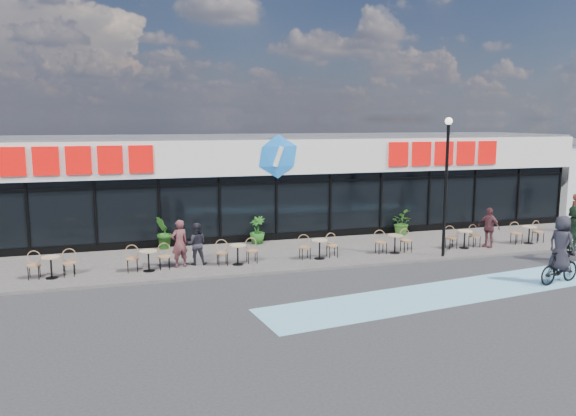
% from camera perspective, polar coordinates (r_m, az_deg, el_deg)
% --- Properties ---
extents(ground, '(120.00, 120.00, 0.00)m').
position_cam_1_polar(ground, '(18.38, 4.56, -8.00)').
color(ground, '#28282B').
rests_on(ground, ground).
extents(sidewalk, '(44.00, 5.00, 0.10)m').
position_cam_1_polar(sidewalk, '(22.48, 0.47, -4.68)').
color(sidewalk, '#635C58').
rests_on(sidewalk, ground).
extents(bike_lane, '(14.17, 4.13, 0.01)m').
position_cam_1_polar(bike_lane, '(18.90, 17.75, -7.92)').
color(bike_lane, '#70B3D3').
rests_on(bike_lane, ground).
extents(building, '(30.60, 6.57, 4.75)m').
position_cam_1_polar(building, '(27.25, -2.81, 2.62)').
color(building, black).
rests_on(building, ground).
extents(lamp_post, '(0.28, 0.28, 5.34)m').
position_cam_1_polar(lamp_post, '(22.19, 15.79, 3.22)').
color(lamp_post, black).
rests_on(lamp_post, sidewalk).
extents(bistro_set_1, '(1.54, 0.62, 0.90)m').
position_cam_1_polar(bistro_set_1, '(20.51, -22.90, -5.29)').
color(bistro_set_1, tan).
rests_on(bistro_set_1, sidewalk).
extents(bistro_set_2, '(1.54, 0.62, 0.90)m').
position_cam_1_polar(bistro_set_2, '(20.37, -13.99, -4.93)').
color(bistro_set_2, tan).
rests_on(bistro_set_2, sidewalk).
extents(bistro_set_3, '(1.54, 0.62, 0.90)m').
position_cam_1_polar(bistro_set_3, '(20.71, -5.18, -4.46)').
color(bistro_set_3, tan).
rests_on(bistro_set_3, sidewalk).
extents(bistro_set_4, '(1.54, 0.62, 0.90)m').
position_cam_1_polar(bistro_set_4, '(21.52, 3.14, -3.92)').
color(bistro_set_4, tan).
rests_on(bistro_set_4, sidewalk).
extents(bistro_set_5, '(1.54, 0.62, 0.90)m').
position_cam_1_polar(bistro_set_5, '(22.75, 10.70, -3.36)').
color(bistro_set_5, tan).
rests_on(bistro_set_5, sidewalk).
extents(bistro_set_6, '(1.54, 0.62, 0.90)m').
position_cam_1_polar(bistro_set_6, '(24.34, 17.38, -2.81)').
color(bistro_set_6, tan).
rests_on(bistro_set_6, sidewalk).
extents(bistro_set_7, '(1.54, 0.62, 0.90)m').
position_cam_1_polar(bistro_set_7, '(26.21, 23.16, -2.31)').
color(bistro_set_7, tan).
rests_on(bistro_set_7, sidewalk).
extents(potted_plant_left, '(0.71, 0.84, 1.37)m').
position_cam_1_polar(potted_plant_left, '(23.49, -12.49, -2.46)').
color(potted_plant_left, '#235819').
rests_on(potted_plant_left, sidewalk).
extents(potted_plant_mid, '(0.92, 0.92, 1.17)m').
position_cam_1_polar(potted_plant_mid, '(24.00, -3.15, -2.26)').
color(potted_plant_mid, '#1E5317').
rests_on(potted_plant_mid, sidewalk).
extents(potted_plant_right, '(1.08, 1.18, 1.12)m').
position_cam_1_polar(potted_plant_right, '(26.38, 11.35, -1.45)').
color(potted_plant_right, '#2C5F1B').
rests_on(potted_plant_right, sidewalk).
extents(patron_left, '(0.73, 0.60, 1.73)m').
position_cam_1_polar(patron_left, '(20.49, -10.97, -3.57)').
color(patron_left, brown).
rests_on(patron_left, sidewalk).
extents(patron_right, '(0.84, 0.70, 1.56)m').
position_cam_1_polar(patron_right, '(20.75, -9.32, -3.61)').
color(patron_right, black).
rests_on(patron_right, sidewalk).
extents(pedestrian_a, '(0.75, 1.06, 1.67)m').
position_cam_1_polar(pedestrian_a, '(24.71, 19.71, -1.86)').
color(pedestrian_a, brown).
rests_on(pedestrian_a, sidewalk).
extents(pedestrian_b, '(0.56, 0.73, 1.80)m').
position_cam_1_polar(pedestrian_b, '(29.82, 27.19, -0.42)').
color(pedestrian_b, '#4C221B').
rests_on(pedestrian_b, sidewalk).
extents(cyclist_a, '(1.88, 1.00, 2.28)m').
position_cam_1_polar(cyclist_a, '(20.48, 25.95, -4.39)').
color(cyclist_a, black).
rests_on(cyclist_a, ground).
extents(cyclist_b, '(1.63, 1.67, 2.16)m').
position_cam_1_polar(cyclist_b, '(23.93, 27.04, -2.42)').
color(cyclist_b, black).
rests_on(cyclist_b, ground).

